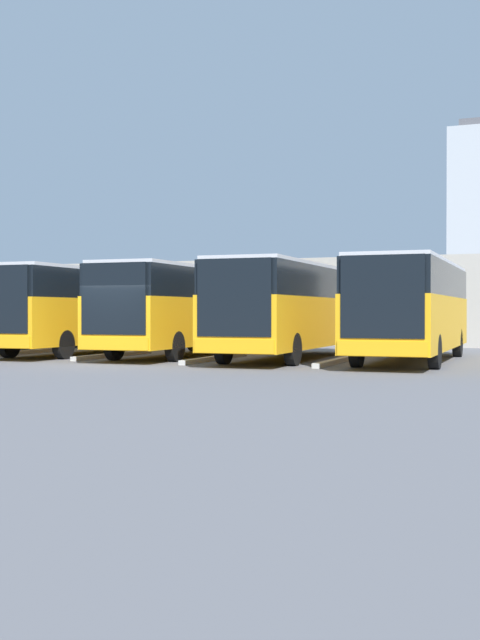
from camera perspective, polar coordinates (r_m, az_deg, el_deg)
name	(u,v)px	position (r m, az deg, el deg)	size (l,w,h in m)	color
ground_plane	(111,365)	(25.53, -9.14, -3.17)	(600.00, 600.00, 0.00)	#5B5B60
bus_0	(412,306)	(27.42, 12.16, 0.98)	(2.69, 11.02, 3.34)	orange
curb_divider_0	(338,361)	(26.31, 6.98, -2.89)	(0.24, 5.54, 0.15)	#B2B2AD
bus_1	(289,306)	(28.31, 3.53, 0.98)	(2.69, 11.02, 3.34)	orange
curb_divider_1	(216,358)	(27.58, -1.74, -2.73)	(0.24, 5.54, 0.15)	#B2B2AD
bus_2	(186,307)	(30.36, -3.90, 0.95)	(2.69, 11.02, 3.34)	orange
curb_divider_2	(114,355)	(29.95, -8.93, -2.47)	(0.24, 5.54, 0.15)	#B2B2AD
bus_3	(86,307)	(32.31, -10.88, 0.92)	(2.69, 11.02, 3.34)	orange
curb_divider_3	(16,353)	(32.22, -15.65, -2.27)	(0.24, 5.54, 0.15)	#B2B2AD
bus_4	(4,307)	(35.10, -16.46, 0.88)	(2.69, 11.02, 3.34)	orange
station_building	(304,302)	(45.14, 4.60, 1.26)	(41.66, 13.16, 4.32)	#A8A399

